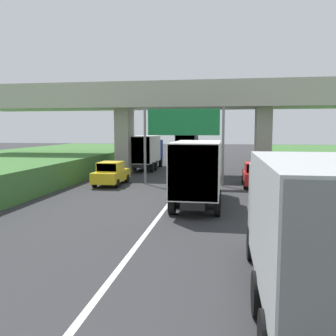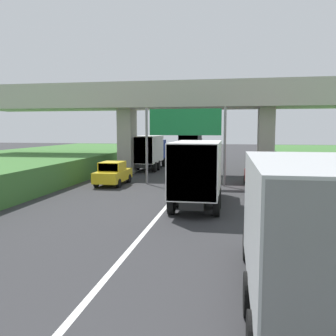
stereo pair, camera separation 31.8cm
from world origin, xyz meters
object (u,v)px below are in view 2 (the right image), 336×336
construction_barrel_3 (281,184)px  truck_blue (149,150)px  construction_barrel_4 (272,174)px  construction_barrel_5 (266,167)px  truck_white (198,169)px  construction_barrel_2 (294,199)px  construction_barrel_1 (323,228)px  car_red (258,175)px  overhead_highway_sign (185,128)px  speed_limit_sign (313,181)px  truck_silver (300,224)px  truck_black (191,147)px  car_yellow (113,173)px

construction_barrel_3 → truck_blue: bearing=136.1°
construction_barrel_3 → construction_barrel_4: (0.04, 5.34, 0.00)m
construction_barrel_3 → construction_barrel_5: (0.04, 10.69, 0.00)m
truck_white → construction_barrel_2: bearing=2.0°
construction_barrel_1 → car_red: bearing=97.0°
overhead_highway_sign → truck_blue: 11.18m
construction_barrel_3 → speed_limit_sign: bearing=-81.7°
truck_silver → car_red: bearing=88.8°
truck_black → construction_barrel_4: size_ratio=8.11×
overhead_highway_sign → car_yellow: (-5.19, -0.87, -3.34)m
truck_blue → car_yellow: (-0.24, -10.64, -1.08)m
truck_white → truck_silver: 11.04m
car_yellow → car_red: 10.44m
truck_white → truck_black: bearing=97.2°
truck_silver → truck_black: bearing=100.2°
truck_silver → construction_barrel_3: bearing=83.8°
car_red → construction_barrel_4: car_red is taller
construction_barrel_1 → construction_barrel_4: size_ratio=1.00×
car_yellow → construction_barrel_3: 11.80m
construction_barrel_5 → car_yellow: bearing=-139.1°
speed_limit_sign → truck_white: bearing=179.9°
speed_limit_sign → truck_white: size_ratio=0.31×
truck_black → construction_barrel_3: truck_black is taller
car_yellow → construction_barrel_4: (11.82, 4.88, -0.40)m
car_yellow → car_red: size_ratio=1.00×
overhead_highway_sign → truck_blue: overhead_highway_sign is taller
truck_blue → construction_barrel_4: 13.01m
truck_silver → speed_limit_sign: bearing=76.4°
construction_barrel_2 → construction_barrel_5: same height
construction_barrel_5 → construction_barrel_4: bearing=-90.0°
speed_limit_sign → construction_barrel_4: (-0.77, 10.87, -1.02)m
truck_blue → car_yellow: truck_blue is taller
construction_barrel_3 → construction_barrel_5: bearing=89.8°
overhead_highway_sign → construction_barrel_4: overhead_highway_sign is taller
truck_blue → construction_barrel_3: bearing=-43.9°
truck_white → construction_barrel_1: bearing=-45.5°
construction_barrel_4 → truck_black: bearing=119.5°
truck_silver → construction_barrel_5: 26.86m
overhead_highway_sign → speed_limit_sign: 10.45m
construction_barrel_4 → truck_blue: bearing=153.6°
overhead_highway_sign → truck_white: bearing=-76.7°
car_red → construction_barrel_3: bearing=-44.6°
truck_black → construction_barrel_3: (8.20, -19.93, -1.47)m
car_yellow → truck_white: bearing=-41.3°
overhead_highway_sign → construction_barrel_1: overhead_highway_sign is taller
construction_barrel_4 → construction_barrel_5: 5.34m
car_yellow → construction_barrel_1: 16.30m
truck_blue → car_red: truck_blue is taller
speed_limit_sign → truck_silver: truck_silver is taller
construction_barrel_1 → construction_barrel_3: 10.69m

